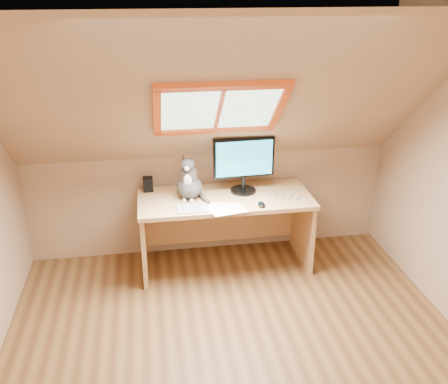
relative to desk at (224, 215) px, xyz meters
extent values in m
plane|color=brown|center=(-0.10, -1.45, -0.50)|extent=(3.50, 3.50, 0.00)
cube|color=tan|center=(-0.10, 0.30, 0.00)|extent=(3.50, 0.02, 1.00)
cube|color=silver|center=(-0.10, -2.22, 1.90)|extent=(3.50, 1.95, 0.02)
cube|color=tan|center=(-0.10, -0.47, 1.20)|extent=(3.50, 1.56, 1.41)
cube|color=#B2E0CC|center=(-0.10, -0.40, 1.13)|extent=(0.90, 0.53, 0.48)
cube|color=#D64514|center=(-0.10, -0.40, 1.13)|extent=(1.02, 0.64, 0.59)
cube|color=tan|center=(0.00, -0.07, 0.20)|extent=(1.58, 0.69, 0.04)
cube|color=tan|center=(-0.76, -0.07, -0.16)|extent=(0.04, 0.62, 0.68)
cube|color=tan|center=(0.76, -0.07, -0.16)|extent=(0.04, 0.62, 0.68)
cube|color=tan|center=(0.00, 0.25, -0.16)|extent=(1.48, 0.03, 0.48)
cylinder|color=black|center=(0.19, 0.02, 0.23)|extent=(0.24, 0.24, 0.02)
cylinder|color=black|center=(0.19, 0.02, 0.31)|extent=(0.04, 0.04, 0.13)
cube|color=black|center=(0.19, 0.02, 0.56)|extent=(0.56, 0.07, 0.37)
cube|color=blue|center=(0.19, -0.01, 0.56)|extent=(0.52, 0.03, 0.33)
ellipsoid|color=#413D3A|center=(-0.32, -0.03, 0.32)|extent=(0.29, 0.33, 0.20)
ellipsoid|color=#413D3A|center=(-0.32, -0.04, 0.44)|extent=(0.18, 0.18, 0.22)
ellipsoid|color=silver|center=(-0.34, -0.11, 0.42)|extent=(0.08, 0.06, 0.13)
ellipsoid|color=#413D3A|center=(-0.33, -0.09, 0.56)|extent=(0.14, 0.13, 0.11)
sphere|color=silver|center=(-0.35, -0.14, 0.54)|extent=(0.04, 0.04, 0.04)
cone|color=#413D3A|center=(-0.37, -0.06, 0.62)|extent=(0.07, 0.07, 0.07)
cone|color=#413D3A|center=(-0.29, -0.08, 0.62)|extent=(0.07, 0.06, 0.07)
cube|color=black|center=(-0.69, 0.18, 0.29)|extent=(0.09, 0.09, 0.13)
cube|color=#B2B2B7|center=(-0.32, -0.29, 0.23)|extent=(0.27, 0.19, 0.01)
ellipsoid|color=black|center=(0.28, -0.32, 0.24)|extent=(0.07, 0.11, 0.03)
cube|color=white|center=(-0.10, -0.33, 0.22)|extent=(0.33, 0.27, 0.00)
cube|color=white|center=(-0.10, -0.33, 0.22)|extent=(0.32, 0.24, 0.00)
camera|label=1|loc=(-0.67, -4.18, 2.06)|focal=40.00mm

